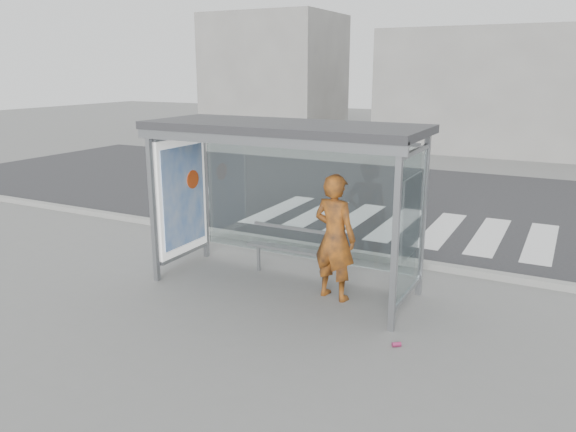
{
  "coord_description": "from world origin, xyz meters",
  "views": [
    {
      "loc": [
        3.95,
        -7.45,
        3.4
      ],
      "look_at": [
        -0.02,
        0.2,
        1.13
      ],
      "focal_mm": 35.0,
      "sensor_mm": 36.0,
      "label": 1
    }
  ],
  "objects_px": {
    "bus_shelter": "(264,163)",
    "soda_can": "(396,344)",
    "bench": "(291,248)",
    "person": "(335,237)"
  },
  "relations": [
    {
      "from": "bus_shelter",
      "to": "soda_can",
      "type": "distance_m",
      "value": 3.43
    },
    {
      "from": "person",
      "to": "soda_can",
      "type": "bearing_deg",
      "value": 152.21
    },
    {
      "from": "bench",
      "to": "soda_can",
      "type": "height_order",
      "value": "bench"
    },
    {
      "from": "person",
      "to": "bench",
      "type": "relative_size",
      "value": 1.21
    },
    {
      "from": "person",
      "to": "bench",
      "type": "xyz_separation_m",
      "value": [
        -0.99,
        0.51,
        -0.47
      ]
    },
    {
      "from": "person",
      "to": "bench",
      "type": "bearing_deg",
      "value": -15.51
    },
    {
      "from": "person",
      "to": "bus_shelter",
      "type": "bearing_deg",
      "value": 8.52
    },
    {
      "from": "bus_shelter",
      "to": "bench",
      "type": "height_order",
      "value": "bus_shelter"
    },
    {
      "from": "bus_shelter",
      "to": "soda_can",
      "type": "relative_size",
      "value": 37.84
    },
    {
      "from": "bench",
      "to": "soda_can",
      "type": "bearing_deg",
      "value": -34.77
    }
  ]
}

